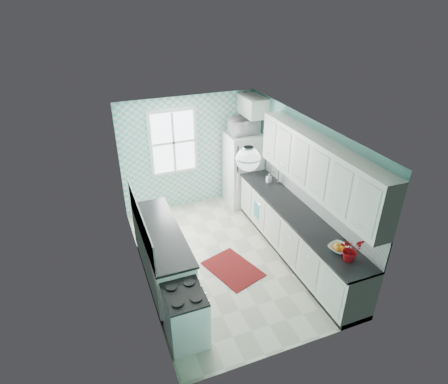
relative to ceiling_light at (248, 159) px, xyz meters
name	(u,v)px	position (x,y,z in m)	size (l,w,h in m)	color
floor	(226,258)	(0.00, 0.80, -2.33)	(3.00, 4.40, 0.02)	beige
ceiling	(227,128)	(0.00, 0.80, 0.19)	(3.00, 4.40, 0.02)	white
wall_back	(189,152)	(0.00, 3.01, -1.07)	(3.00, 0.02, 2.50)	#65AB9E
wall_front	(294,283)	(0.00, -1.41, -1.07)	(3.00, 0.02, 2.50)	#65AB9E
wall_left	(138,216)	(-1.51, 0.80, -1.07)	(0.02, 4.40, 2.50)	#65AB9E
wall_right	(303,184)	(1.51, 0.80, -1.07)	(0.02, 4.40, 2.50)	#65AB9E
accent_wall	(190,153)	(0.00, 2.99, -1.07)	(3.00, 0.01, 2.50)	#67C5B6
window	(173,142)	(-0.35, 2.96, -0.77)	(1.04, 0.05, 1.44)	white
backsplash_right	(314,197)	(1.49, 0.40, -1.13)	(0.02, 3.60, 0.51)	white
backsplash_left	(140,222)	(-1.49, 0.73, -1.13)	(0.02, 2.15, 0.51)	white
upper_cabinets_right	(318,166)	(1.33, 0.20, -0.42)	(0.33, 3.20, 0.90)	silver
upper_cabinet_fridge	(252,106)	(1.30, 2.63, -0.07)	(0.40, 0.74, 0.40)	silver
ceiling_light	(248,159)	(0.00, 0.00, 0.00)	(0.34, 0.34, 0.35)	silver
base_cabinets_right	(296,235)	(1.20, 0.40, -1.87)	(0.60, 3.60, 0.90)	white
countertop_right	(297,214)	(1.19, 0.40, -1.40)	(0.63, 3.60, 0.04)	black
base_cabinets_left	(162,255)	(-1.20, 0.73, -1.87)	(0.60, 2.15, 0.90)	white
countertop_left	(161,232)	(-1.19, 0.73, -1.40)	(0.63, 2.15, 0.04)	black
fridge	(243,169)	(1.11, 2.60, -1.49)	(0.73, 0.72, 1.67)	white
stove	(185,314)	(-1.20, -0.65, -1.90)	(0.54, 0.67, 0.81)	silver
sink	(269,186)	(1.20, 1.51, -1.39)	(0.56, 0.47, 0.53)	silver
rug	(233,269)	(-0.02, 0.44, -2.32)	(0.70, 1.00, 0.02)	maroon
dish_towel	(256,210)	(0.89, 1.40, -1.84)	(0.01, 0.22, 0.32)	#70C0AF
fruit_bowl	(339,248)	(1.20, -0.76, -1.35)	(0.30, 0.30, 0.08)	white
potted_plant	(350,250)	(1.20, -0.99, -1.21)	(0.32, 0.28, 0.35)	#AF1C1A
soap_bottle	(269,178)	(1.25, 1.63, -1.29)	(0.09, 0.09, 0.19)	#9EC6CF
microwave	(244,126)	(1.11, 2.60, -0.48)	(0.61, 0.41, 0.34)	silver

